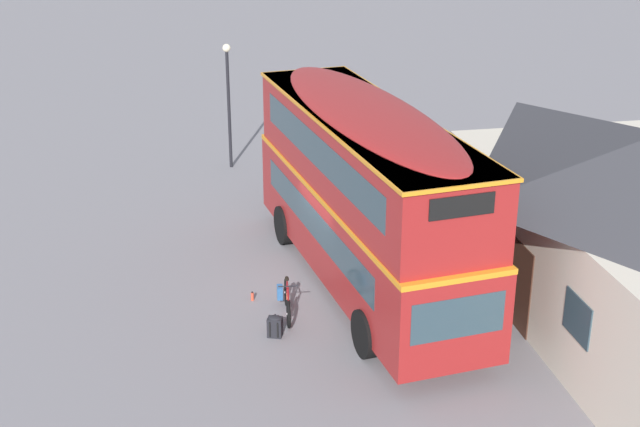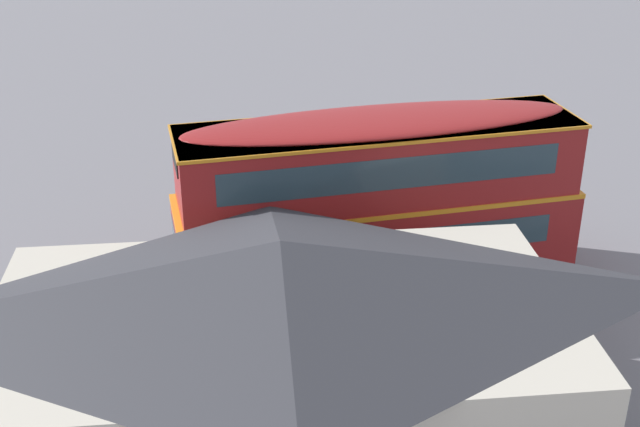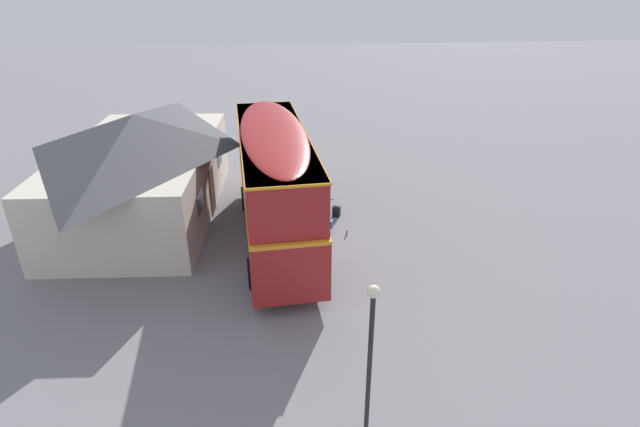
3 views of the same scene
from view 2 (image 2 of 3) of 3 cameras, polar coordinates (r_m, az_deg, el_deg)
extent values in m
plane|color=slate|center=(23.53, 3.32, -3.78)|extent=(120.00, 120.00, 0.00)
cylinder|color=black|center=(20.92, -3.77, -6.14)|extent=(1.12, 0.38, 1.10)
cylinder|color=black|center=(22.95, -4.82, -3.08)|extent=(1.12, 0.38, 1.10)
cylinder|color=black|center=(22.70, 12.39, -3.99)|extent=(1.12, 0.38, 1.10)
cylinder|color=black|center=(24.58, 10.07, -1.34)|extent=(1.12, 0.38, 1.10)
cube|color=maroon|center=(22.11, 3.80, -1.39)|extent=(10.52, 3.46, 2.10)
cube|color=orange|center=(21.64, 3.88, 1.16)|extent=(10.54, 3.48, 0.12)
cube|color=maroon|center=(21.25, 3.96, 3.56)|extent=(10.21, 3.38, 1.90)
ellipsoid|color=maroon|center=(20.89, 4.05, 6.18)|extent=(9.99, 3.31, 0.36)
cube|color=#2D424C|center=(21.17, -9.62, -2.27)|extent=(0.25, 2.05, 0.90)
cube|color=black|center=(20.20, -9.72, 3.63)|extent=(0.19, 1.37, 0.44)
cube|color=#2D424C|center=(23.10, 3.39, 0.69)|extent=(8.03, 0.79, 0.76)
cube|color=#2D424C|center=(22.28, 3.04, 5.07)|extent=(8.44, 0.83, 0.80)
cube|color=#2D424C|center=(20.99, 5.34, -2.10)|extent=(8.03, 0.79, 0.76)
cube|color=#2D424C|center=(20.13, 5.00, 2.68)|extent=(8.44, 0.83, 0.80)
cube|color=orange|center=(20.93, 4.04, 5.87)|extent=(10.32, 3.47, 0.08)
torus|color=black|center=(24.40, -1.21, -1.69)|extent=(0.68, 0.18, 0.68)
torus|color=black|center=(24.40, 1.35, -1.69)|extent=(0.68, 0.18, 0.68)
cylinder|color=#B2B2B7|center=(24.40, -1.21, -1.69)|extent=(0.06, 0.11, 0.05)
cylinder|color=#B2B2B7|center=(24.40, 1.35, -1.69)|extent=(0.06, 0.11, 0.05)
cylinder|color=maroon|center=(24.26, -0.53, -1.08)|extent=(0.50, 0.11, 0.72)
cylinder|color=maroon|center=(24.13, -0.37, -0.44)|extent=(0.61, 0.12, 0.13)
cylinder|color=maroon|center=(24.28, 0.19, -1.18)|extent=(0.18, 0.06, 0.61)
cylinder|color=maroon|center=(24.41, 0.69, -1.75)|extent=(0.57, 0.11, 0.09)
cylinder|color=maroon|center=(24.27, 0.86, -1.12)|extent=(0.45, 0.09, 0.56)
cylinder|color=maroon|center=(24.25, -1.15, -1.02)|extent=(0.10, 0.05, 0.65)
cylinder|color=black|center=(24.09, -1.09, -0.23)|extent=(0.09, 0.46, 0.03)
ellipsoid|color=black|center=(24.13, 0.40, -0.48)|extent=(0.27, 0.14, 0.06)
cube|color=#2D609E|center=(24.53, 1.30, -1.48)|extent=(0.30, 0.18, 0.32)
cylinder|color=#D84C33|center=(24.26, -0.53, -1.08)|extent=(0.07, 0.07, 0.18)
cube|color=black|center=(24.76, -2.13, -1.55)|extent=(0.36, 0.40, 0.47)
ellipsoid|color=black|center=(24.65, -2.14, -1.07)|extent=(0.34, 0.38, 0.10)
cube|color=black|center=(24.75, -1.82, -1.73)|extent=(0.13, 0.23, 0.16)
cylinder|color=black|center=(24.87, -2.37, -1.42)|extent=(0.05, 0.05, 0.37)
cylinder|color=black|center=(24.71, -2.49, -1.61)|extent=(0.05, 0.05, 0.37)
cylinder|color=#338CBF|center=(24.78, -0.70, -1.85)|extent=(0.07, 0.07, 0.20)
cylinder|color=black|center=(24.73, -0.71, -1.62)|extent=(0.04, 0.04, 0.03)
cylinder|color=#D84C33|center=(25.26, 1.98, -1.29)|extent=(0.08, 0.08, 0.21)
cylinder|color=black|center=(25.20, 1.98, -1.05)|extent=(0.05, 0.05, 0.03)
cube|color=beige|center=(16.69, -2.50, -11.05)|extent=(11.07, 6.39, 3.18)
pyramid|color=#38383D|center=(15.42, -2.66, -4.18)|extent=(11.49, 6.81, 1.42)
cube|color=#3D2319|center=(19.46, -3.05, -7.06)|extent=(1.10, 0.08, 2.10)
cube|color=#2D424C|center=(19.37, 4.96, -4.85)|extent=(1.10, 0.08, 0.90)
cube|color=#2D424C|center=(19.18, -11.25, -5.64)|extent=(1.10, 0.08, 0.90)
camera|label=1|loc=(29.17, -41.91, 17.13)|focal=49.45mm
camera|label=3|loc=(29.86, 42.90, 16.49)|focal=28.19mm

